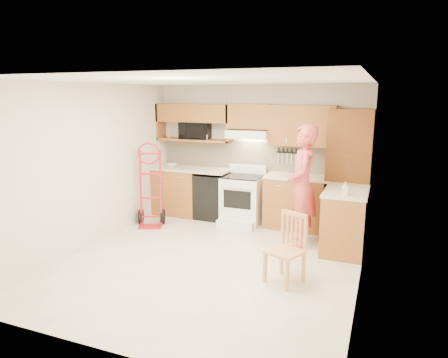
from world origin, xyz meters
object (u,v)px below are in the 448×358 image
Objects in this scene: hand_truck at (150,189)px; dining_chair at (285,249)px; microwave at (196,130)px; person at (302,186)px; range at (242,196)px.

hand_truck reaches higher than dining_chair.
person is (2.26, -0.96, -0.70)m from microwave.
microwave is at bearing 158.13° from dining_chair.
microwave is 0.55× the size of range.
range is 1.65m from hand_truck.
microwave is 2.56m from person.
hand_truck is at bearing -120.72° from microwave.
microwave is at bearing 43.55° from hand_truck.
microwave is 0.65× the size of dining_chair.
dining_chair is (2.34, -2.34, -1.21)m from microwave.
hand_truck is 1.54× the size of dining_chair.
range is 0.77× the size of hand_truck.
person reaches higher than microwave.
microwave reaches higher than dining_chair.
microwave is 0.42× the size of hand_truck.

